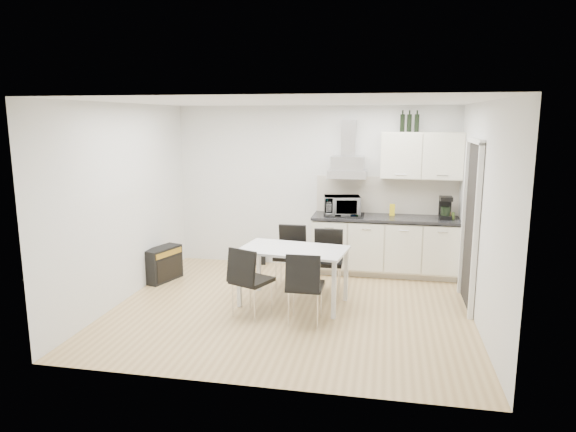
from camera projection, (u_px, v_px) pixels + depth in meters
name	position (u px, v px, depth m)	size (l,w,h in m)	color
ground	(291.00, 308.00, 6.61)	(4.50, 4.50, 0.00)	tan
wall_back	(314.00, 187.00, 8.29)	(4.50, 0.10, 2.60)	silver
wall_front	(249.00, 248.00, 4.44)	(4.50, 0.10, 2.60)	silver
wall_left	(125.00, 203.00, 6.79)	(0.10, 4.00, 2.60)	silver
wall_right	(482.00, 215.00, 5.94)	(0.10, 4.00, 2.60)	silver
ceiling	(291.00, 102.00, 6.12)	(4.50, 4.50, 0.00)	white
doorway	(470.00, 226.00, 6.53)	(0.08, 1.04, 2.10)	white
kitchenette	(387.00, 222.00, 7.91)	(2.22, 0.64, 2.52)	beige
dining_table	(294.00, 255.00, 6.64)	(1.44, 0.95, 0.75)	white
chair_far_left	(290.00, 257.00, 7.36)	(0.44, 0.50, 0.88)	black
chair_far_right	(327.00, 263.00, 7.08)	(0.44, 0.50, 0.88)	black
chair_near_left	(252.00, 281.00, 6.29)	(0.44, 0.50, 0.88)	black
chair_near_right	(305.00, 287.00, 6.07)	(0.44, 0.50, 0.88)	black
guitar_amp	(163.00, 264.00, 7.68)	(0.43, 0.66, 0.51)	black
floor_speaker	(260.00, 254.00, 8.58)	(0.20, 0.17, 0.33)	black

